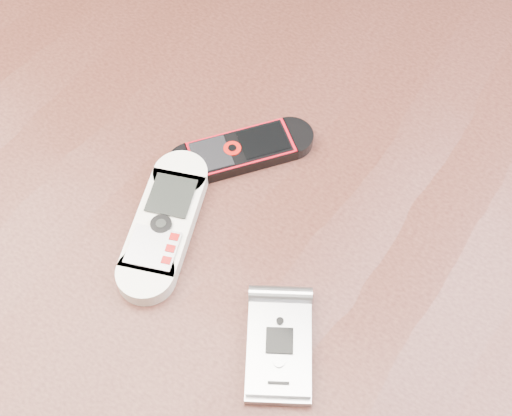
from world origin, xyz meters
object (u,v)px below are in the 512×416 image
(nokia_white, at_px, (164,224))
(motorola_razr, at_px, (279,347))
(table, at_px, (252,270))
(nokia_black_red, at_px, (241,151))

(nokia_white, height_order, motorola_razr, nokia_white)
(table, distance_m, motorola_razr, 0.17)
(nokia_white, bearing_deg, motorola_razr, -35.95)
(nokia_black_red, bearing_deg, table, -10.14)
(motorola_razr, bearing_deg, nokia_white, 133.28)
(nokia_white, distance_m, motorola_razr, 0.14)
(nokia_white, bearing_deg, table, 26.20)
(nokia_white, bearing_deg, nokia_black_red, 63.53)
(table, bearing_deg, nokia_black_red, 131.12)
(nokia_black_red, height_order, motorola_razr, motorola_razr)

